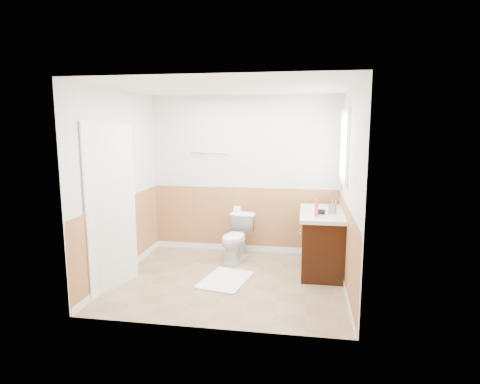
% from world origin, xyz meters
% --- Properties ---
extents(floor, '(3.00, 3.00, 0.00)m').
position_xyz_m(floor, '(0.00, 0.00, 0.00)').
color(floor, '#8C7051').
rests_on(floor, ground).
extents(ceiling, '(3.00, 3.00, 0.00)m').
position_xyz_m(ceiling, '(0.00, 0.00, 2.50)').
color(ceiling, white).
rests_on(ceiling, floor).
extents(wall_back, '(3.00, 0.00, 3.00)m').
position_xyz_m(wall_back, '(0.00, 1.30, 1.25)').
color(wall_back, silver).
rests_on(wall_back, floor).
extents(wall_front, '(3.00, 0.00, 3.00)m').
position_xyz_m(wall_front, '(0.00, -1.30, 1.25)').
color(wall_front, silver).
rests_on(wall_front, floor).
extents(wall_left, '(0.00, 3.00, 3.00)m').
position_xyz_m(wall_left, '(-1.50, 0.00, 1.25)').
color(wall_left, silver).
rests_on(wall_left, floor).
extents(wall_right, '(0.00, 3.00, 3.00)m').
position_xyz_m(wall_right, '(1.50, 0.00, 1.25)').
color(wall_right, silver).
rests_on(wall_right, floor).
extents(wainscot_back, '(3.00, 0.00, 3.00)m').
position_xyz_m(wainscot_back, '(0.00, 1.29, 0.50)').
color(wainscot_back, '#A97043').
rests_on(wainscot_back, floor).
extents(wainscot_front, '(3.00, 0.00, 3.00)m').
position_xyz_m(wainscot_front, '(0.00, -1.29, 0.50)').
color(wainscot_front, '#A97043').
rests_on(wainscot_front, floor).
extents(wainscot_left, '(0.00, 2.60, 2.60)m').
position_xyz_m(wainscot_left, '(-1.49, 0.00, 0.50)').
color(wainscot_left, '#A97043').
rests_on(wainscot_left, floor).
extents(wainscot_right, '(0.00, 2.60, 2.60)m').
position_xyz_m(wainscot_right, '(1.49, 0.00, 0.50)').
color(wainscot_right, '#A97043').
rests_on(wainscot_right, floor).
extents(toilet, '(0.52, 0.74, 0.69)m').
position_xyz_m(toilet, '(-0.05, 0.82, 0.35)').
color(toilet, white).
rests_on(toilet, floor).
extents(bath_mat, '(0.70, 0.89, 0.02)m').
position_xyz_m(bath_mat, '(-0.05, -0.02, 0.01)').
color(bath_mat, white).
rests_on(bath_mat, floor).
extents(vanity_cabinet, '(0.55, 1.10, 0.80)m').
position_xyz_m(vanity_cabinet, '(1.21, 0.57, 0.40)').
color(vanity_cabinet, black).
rests_on(vanity_cabinet, floor).
extents(vanity_knob_left, '(0.03, 0.03, 0.03)m').
position_xyz_m(vanity_knob_left, '(0.91, 0.47, 0.55)').
color(vanity_knob_left, silver).
rests_on(vanity_knob_left, vanity_cabinet).
extents(vanity_knob_right, '(0.03, 0.03, 0.03)m').
position_xyz_m(vanity_knob_right, '(0.91, 0.67, 0.55)').
color(vanity_knob_right, silver).
rests_on(vanity_knob_right, vanity_cabinet).
extents(countertop, '(0.60, 1.15, 0.05)m').
position_xyz_m(countertop, '(1.20, 0.57, 0.83)').
color(countertop, silver).
rests_on(countertop, vanity_cabinet).
extents(sink_basin, '(0.36, 0.36, 0.02)m').
position_xyz_m(sink_basin, '(1.21, 0.72, 0.86)').
color(sink_basin, white).
rests_on(sink_basin, countertop).
extents(faucet, '(0.02, 0.02, 0.14)m').
position_xyz_m(faucet, '(1.39, 0.72, 0.92)').
color(faucet, white).
rests_on(faucet, countertop).
extents(lotion_bottle, '(0.05, 0.05, 0.22)m').
position_xyz_m(lotion_bottle, '(1.11, 0.26, 0.96)').
color(lotion_bottle, '#E83C5C').
rests_on(lotion_bottle, countertop).
extents(soap_dispenser, '(0.11, 0.11, 0.19)m').
position_xyz_m(soap_dispenser, '(1.33, 0.47, 0.94)').
color(soap_dispenser, gray).
rests_on(soap_dispenser, countertop).
extents(hair_dryer_body, '(0.14, 0.07, 0.07)m').
position_xyz_m(hair_dryer_body, '(1.16, 0.40, 0.89)').
color(hair_dryer_body, black).
rests_on(hair_dryer_body, countertop).
extents(hair_dryer_handle, '(0.03, 0.03, 0.07)m').
position_xyz_m(hair_dryer_handle, '(1.13, 0.51, 0.86)').
color(hair_dryer_handle, black).
rests_on(hair_dryer_handle, countertop).
extents(mirror_panel, '(0.02, 0.35, 0.90)m').
position_xyz_m(mirror_panel, '(1.48, 1.10, 1.55)').
color(mirror_panel, silver).
rests_on(mirror_panel, wall_right).
extents(window_frame, '(0.04, 0.80, 1.00)m').
position_xyz_m(window_frame, '(1.47, 0.59, 1.75)').
color(window_frame, white).
rests_on(window_frame, wall_right).
extents(window_glass, '(0.01, 0.70, 0.90)m').
position_xyz_m(window_glass, '(1.49, 0.59, 1.75)').
color(window_glass, white).
rests_on(window_glass, wall_right).
extents(door, '(0.29, 0.78, 2.04)m').
position_xyz_m(door, '(-1.40, -0.45, 1.02)').
color(door, white).
rests_on(door, wall_left).
extents(door_frame, '(0.02, 0.92, 2.10)m').
position_xyz_m(door_frame, '(-1.48, -0.45, 1.03)').
color(door_frame, white).
rests_on(door_frame, wall_left).
extents(door_knob, '(0.06, 0.06, 0.06)m').
position_xyz_m(door_knob, '(-1.34, -0.12, 0.95)').
color(door_knob, silver).
rests_on(door_knob, door).
extents(towel_bar, '(0.62, 0.02, 0.02)m').
position_xyz_m(towel_bar, '(-0.55, 1.25, 1.60)').
color(towel_bar, silver).
rests_on(towel_bar, wall_back).
extents(tp_holder_bar, '(0.14, 0.02, 0.02)m').
position_xyz_m(tp_holder_bar, '(-0.10, 1.23, 0.70)').
color(tp_holder_bar, silver).
rests_on(tp_holder_bar, wall_back).
extents(tp_roll, '(0.10, 0.11, 0.11)m').
position_xyz_m(tp_roll, '(-0.10, 1.23, 0.70)').
color(tp_roll, white).
rests_on(tp_roll, tp_holder_bar).
extents(tp_sheet, '(0.10, 0.01, 0.16)m').
position_xyz_m(tp_sheet, '(-0.10, 1.23, 0.59)').
color(tp_sheet, white).
rests_on(tp_sheet, tp_roll).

